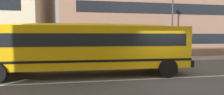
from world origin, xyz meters
name	(u,v)px	position (x,y,z in m)	size (l,w,h in m)	color
ground_plane	(163,78)	(0.00, 0.00, 0.00)	(400.00, 400.00, 0.00)	#4C4C4F
sidewalk_far	(128,59)	(0.00, 7.29, 0.01)	(120.00, 3.00, 0.01)	gray
lane_centreline	(163,78)	(0.00, 0.00, 0.00)	(110.00, 0.16, 0.01)	silver
school_bus	(83,44)	(-4.16, 1.56, 1.75)	(13.21, 3.37, 2.94)	yellow
street_lamp	(173,13)	(4.07, 6.59, 4.31)	(0.44, 0.44, 6.80)	#38383D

